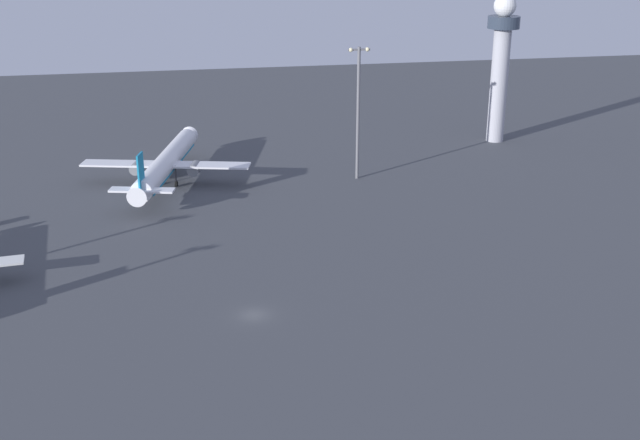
{
  "coord_description": "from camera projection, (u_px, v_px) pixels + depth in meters",
  "views": [
    {
      "loc": [
        -10.23,
        -103.68,
        54.01
      ],
      "look_at": [
        14.99,
        26.38,
        4.0
      ],
      "focal_mm": 44.6,
      "sensor_mm": 36.0,
      "label": 1
    }
  ],
  "objects": [
    {
      "name": "control_tower",
      "position": [
        501.0,
        58.0,
        200.58
      ],
      "size": [
        8.0,
        8.0,
        37.18
      ],
      "color": "#A8A8B2",
      "rests_on": "ground"
    },
    {
      "name": "ground_plane",
      "position": [
        254.0,
        315.0,
        116.13
      ],
      "size": [
        416.0,
        416.0,
        0.0
      ],
      "primitive_type": "plane",
      "color": "#424449"
    },
    {
      "name": "apron_light_east",
      "position": [
        358.0,
        106.0,
        171.99
      ],
      "size": [
        4.8,
        0.9,
        29.09
      ],
      "color": "slate",
      "rests_on": "ground"
    },
    {
      "name": "airplane_taxiway_distant",
      "position": [
        166.0,
        163.0,
        172.74
      ],
      "size": [
        36.74,
        46.83,
        12.18
      ],
      "rotation": [
        0.0,
        0.0,
        -0.25
      ],
      "color": "white",
      "rests_on": "ground"
    }
  ]
}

